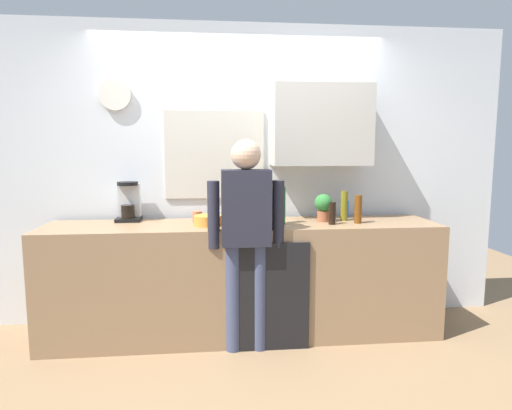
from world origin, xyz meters
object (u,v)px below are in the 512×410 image
Objects in this scene: person_at_sink at (246,228)px; coffee_maker at (129,203)px; bottle_red_vinegar at (247,209)px; bottle_amber_beer at (358,209)px; bottle_olive_oil at (344,206)px; bottle_dark_sauce at (332,213)px; potted_plant at (323,206)px; bottle_green_wine at (281,205)px; cup_terracotta_mug at (197,217)px; mixing_bowl at (208,220)px; dish_soap at (346,209)px.

coffee_maker is at bearing 157.92° from person_at_sink.
bottle_red_vinegar is 0.96× the size of bottle_amber_beer.
bottle_amber_beer is at bearing -7.99° from bottle_red_vinegar.
coffee_maker is 0.21× the size of person_at_sink.
bottle_olive_oil is at bearing 31.66° from person_at_sink.
bottle_dark_sauce is 0.16m from potted_plant.
bottle_amber_beer is 0.77× the size of bottle_green_wine.
coffee_maker is 3.59× the size of cup_terracotta_mug.
cup_terracotta_mug is at bearing 119.02° from mixing_bowl.
person_at_sink is (-0.67, -0.34, -0.11)m from potted_plant.
bottle_amber_beer is (0.90, -0.13, 0.00)m from bottle_red_vinegar.
person_at_sink reaches higher than bottle_red_vinegar.
bottle_amber_beer is 1.32m from cup_terracotta_mug.
coffee_maker reaches higher than dish_soap.
mixing_bowl is at bearing -167.58° from dish_soap.
coffee_maker is at bearing 168.23° from bottle_red_vinegar.
bottle_dark_sauce is (-0.15, -0.18, -0.03)m from bottle_olive_oil.
person_at_sink reaches higher than bottle_dark_sauce.
bottle_amber_beer is 0.28m from potted_plant.
bottle_green_wine is at bearing 169.81° from bottle_dark_sauce.
person_at_sink is at bearing -138.90° from bottle_green_wine.
bottle_dark_sauce is at bearing -12.40° from coffee_maker.
coffee_maker reaches higher than bottle_amber_beer.
potted_plant is 1.28× the size of dish_soap.
cup_terracotta_mug is (-0.40, 0.06, -0.06)m from bottle_red_vinegar.
coffee_maker is at bearing 170.03° from bottle_amber_beer.
bottle_red_vinegar is 0.41m from cup_terracotta_mug.
person_at_sink is at bearing -153.30° from potted_plant.
dish_soap is at bearing 12.42° from mixing_bowl.
coffee_maker is 1.83× the size of bottle_dark_sauce.
bottle_red_vinegar reaches higher than cup_terracotta_mug.
potted_plant reaches higher than cup_terracotta_mug.
bottle_olive_oil is at bearing 5.98° from mixing_bowl.
bottle_dark_sauce is at bearing -130.47° from bottle_olive_oil.
mixing_bowl is 1.22× the size of dish_soap.
cup_terracotta_mug is 0.40× the size of potted_plant.
bottle_amber_beer is at bearing -1.25° from mixing_bowl.
bottle_red_vinegar is 1.22× the size of bottle_dark_sauce.
coffee_maker is at bearing 155.38° from mixing_bowl.
bottle_green_wine is 0.60m from mixing_bowl.
bottle_olive_oil is 0.16× the size of person_at_sink.
bottle_red_vinegar is 0.29m from bottle_green_wine.
dish_soap is at bearing 10.54° from bottle_red_vinegar.
person_at_sink reaches higher than coffee_maker.
bottle_dark_sauce reaches higher than mixing_bowl.
bottle_dark_sauce is at bearing -10.19° from bottle_green_wine.
cup_terracotta_mug is 0.42× the size of mixing_bowl.
bottle_olive_oil is at bearing 9.92° from potted_plant.
potted_plant is (1.04, -0.07, 0.09)m from cup_terracotta_mug.
bottle_olive_oil is at bearing 10.86° from bottle_green_wine.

